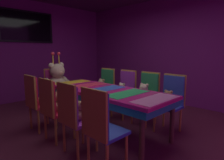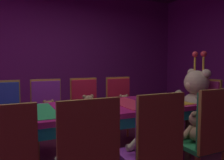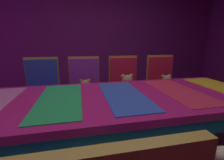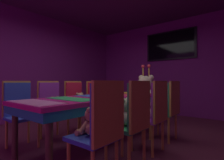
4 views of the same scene
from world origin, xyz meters
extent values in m
cube|color=#721E72|center=(-2.60, 0.00, 1.40)|extent=(0.12, 6.40, 2.80)
cube|color=#C61E72|center=(0.00, 0.00, 0.71)|extent=(0.90, 2.37, 0.05)
cube|color=teal|center=(0.00, 0.00, 0.64)|extent=(0.88, 2.33, 0.10)
cylinder|color=#4C3826|center=(-0.38, 1.07, 0.34)|extent=(0.07, 0.07, 0.69)
cylinder|color=#4C3826|center=(-0.38, -1.07, 0.34)|extent=(0.07, 0.07, 0.69)
cube|color=green|center=(0.00, -0.50, 0.74)|extent=(0.77, 0.32, 0.01)
cube|color=blue|center=(0.00, 0.00, 0.74)|extent=(0.77, 0.32, 0.01)
cube|color=#E52D4C|center=(0.00, 0.50, 0.74)|extent=(0.77, 0.32, 0.01)
cube|color=yellow|center=(0.00, 1.01, 0.74)|extent=(0.77, 0.32, 0.01)
cube|color=#2D47B2|center=(-0.73, -0.82, 0.44)|extent=(0.40, 0.40, 0.04)
cube|color=#2D47B2|center=(-0.91, -0.82, 0.71)|extent=(0.05, 0.38, 0.50)
cube|color=gold|center=(-0.93, -0.82, 0.71)|extent=(0.03, 0.41, 0.55)
cylinder|color=gold|center=(-0.57, -0.66, 0.21)|extent=(0.04, 0.04, 0.42)
cylinder|color=gold|center=(-0.57, -0.98, 0.21)|extent=(0.04, 0.04, 0.42)
cylinder|color=gold|center=(-0.89, -0.66, 0.21)|extent=(0.04, 0.04, 0.42)
cylinder|color=gold|center=(-0.89, -0.98, 0.21)|extent=(0.04, 0.04, 0.42)
cube|color=purple|center=(-0.73, -0.29, 0.44)|extent=(0.40, 0.40, 0.04)
cube|color=purple|center=(-0.91, -0.29, 0.71)|extent=(0.05, 0.38, 0.50)
cube|color=gold|center=(-0.94, -0.29, 0.71)|extent=(0.03, 0.41, 0.55)
cylinder|color=gold|center=(-0.57, -0.13, 0.21)|extent=(0.04, 0.04, 0.42)
cylinder|color=gold|center=(-0.57, -0.45, 0.21)|extent=(0.04, 0.04, 0.42)
cylinder|color=gold|center=(-0.89, -0.13, 0.21)|extent=(0.04, 0.04, 0.42)
cylinder|color=gold|center=(-0.89, -0.45, 0.21)|extent=(0.04, 0.04, 0.42)
ellipsoid|color=#9E7247|center=(-0.73, -0.29, 0.53)|extent=(0.16, 0.16, 0.13)
sphere|color=#9E7247|center=(-0.72, -0.29, 0.65)|extent=(0.13, 0.13, 0.13)
sphere|color=tan|center=(-0.67, -0.29, 0.64)|extent=(0.05, 0.05, 0.05)
sphere|color=#9E7247|center=(-0.73, -0.24, 0.70)|extent=(0.05, 0.05, 0.05)
sphere|color=#9E7247|center=(-0.73, -0.34, 0.70)|extent=(0.05, 0.05, 0.05)
cylinder|color=#9E7247|center=(-0.70, -0.20, 0.55)|extent=(0.05, 0.12, 0.11)
cylinder|color=#9E7247|center=(-0.70, -0.37, 0.55)|extent=(0.05, 0.12, 0.11)
cylinder|color=#9E7247|center=(-0.63, -0.24, 0.49)|extent=(0.06, 0.12, 0.06)
cylinder|color=#9E7247|center=(-0.63, -0.33, 0.49)|extent=(0.06, 0.12, 0.06)
cube|color=red|center=(-0.73, 0.26, 0.44)|extent=(0.40, 0.40, 0.04)
cube|color=red|center=(-0.91, 0.26, 0.71)|extent=(0.05, 0.38, 0.50)
cube|color=gold|center=(-0.93, 0.26, 0.71)|extent=(0.03, 0.41, 0.55)
cylinder|color=gold|center=(-0.57, 0.42, 0.21)|extent=(0.04, 0.04, 0.42)
cylinder|color=gold|center=(-0.57, 0.10, 0.21)|extent=(0.04, 0.04, 0.42)
cylinder|color=gold|center=(-0.89, 0.42, 0.21)|extent=(0.04, 0.04, 0.42)
cylinder|color=gold|center=(-0.89, 0.10, 0.21)|extent=(0.04, 0.04, 0.42)
ellipsoid|color=tan|center=(-0.73, 0.26, 0.54)|extent=(0.19, 0.19, 0.15)
sphere|color=tan|center=(-0.72, 0.26, 0.68)|extent=(0.15, 0.15, 0.15)
sphere|color=tan|center=(-0.67, 0.26, 0.67)|extent=(0.06, 0.06, 0.06)
sphere|color=tan|center=(-0.73, 0.32, 0.73)|extent=(0.06, 0.06, 0.06)
sphere|color=tan|center=(-0.73, 0.21, 0.73)|extent=(0.06, 0.06, 0.06)
cylinder|color=tan|center=(-0.69, 0.36, 0.56)|extent=(0.05, 0.13, 0.12)
cylinder|color=tan|center=(-0.69, 0.17, 0.56)|extent=(0.05, 0.13, 0.12)
cylinder|color=tan|center=(-0.61, 0.31, 0.49)|extent=(0.06, 0.14, 0.06)
cylinder|color=tan|center=(-0.61, 0.21, 0.49)|extent=(0.06, 0.14, 0.06)
cube|color=red|center=(-0.73, 0.84, 0.44)|extent=(0.40, 0.40, 0.04)
cube|color=red|center=(-0.91, 0.84, 0.71)|extent=(0.05, 0.38, 0.50)
cube|color=gold|center=(-0.93, 0.84, 0.71)|extent=(0.03, 0.41, 0.55)
cylinder|color=gold|center=(-0.57, 1.00, 0.21)|extent=(0.04, 0.04, 0.42)
cylinder|color=gold|center=(-0.57, 0.68, 0.21)|extent=(0.04, 0.04, 0.42)
cylinder|color=gold|center=(-0.89, 1.00, 0.21)|extent=(0.04, 0.04, 0.42)
cylinder|color=gold|center=(-0.89, 0.68, 0.21)|extent=(0.04, 0.04, 0.42)
ellipsoid|color=tan|center=(-0.73, 0.84, 0.53)|extent=(0.17, 0.17, 0.13)
sphere|color=tan|center=(-0.71, 0.84, 0.66)|extent=(0.13, 0.13, 0.13)
sphere|color=tan|center=(-0.67, 0.84, 0.65)|extent=(0.05, 0.05, 0.05)
sphere|color=tan|center=(-0.73, 0.89, 0.71)|extent=(0.05, 0.05, 0.05)
sphere|color=tan|center=(-0.73, 0.79, 0.71)|extent=(0.05, 0.05, 0.05)
cylinder|color=tan|center=(-0.69, 0.92, 0.55)|extent=(0.05, 0.12, 0.11)
cylinder|color=tan|center=(-0.69, 0.75, 0.55)|extent=(0.05, 0.12, 0.11)
cylinder|color=tan|center=(-0.62, 0.88, 0.49)|extent=(0.06, 0.13, 0.06)
cylinder|color=tan|center=(-0.62, 0.79, 0.49)|extent=(0.06, 0.13, 0.06)
sphere|color=#FDDCAD|center=(0.67, 0.25, 0.65)|extent=(0.05, 0.05, 0.05)
sphere|color=beige|center=(0.74, 0.20, 0.71)|extent=(0.05, 0.05, 0.05)
camera|label=1|loc=(-2.21, -2.35, 1.38)|focal=30.69mm
camera|label=2|loc=(2.21, -0.75, 1.20)|focal=35.30mm
camera|label=3|loc=(1.16, -0.35, 1.16)|focal=24.55mm
camera|label=4|loc=(1.91, -1.99, 0.97)|focal=27.99mm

